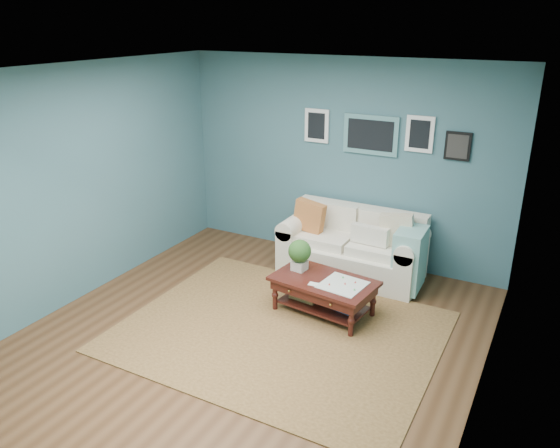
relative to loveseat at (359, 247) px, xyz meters
The scene contains 4 objects.
room_shell 2.24m from the loveseat, 102.88° to the right, with size 5.00×5.02×2.70m.
area_rug 1.75m from the loveseat, 98.03° to the right, with size 3.25×2.60×0.01m, color brown.
loveseat is the anchor object (origin of this frame).
coffee_table 1.10m from the loveseat, 92.63° to the right, with size 1.20×0.79×0.79m.
Camera 1 is at (2.61, -4.10, 3.15)m, focal length 35.00 mm.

